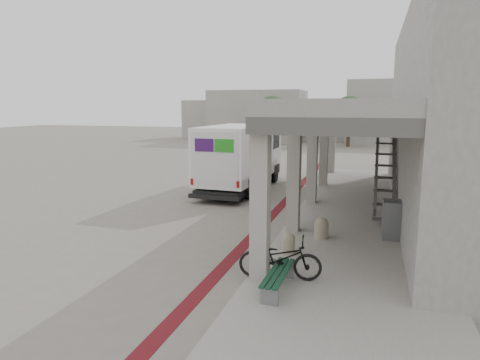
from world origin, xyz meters
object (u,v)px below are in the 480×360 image
(fedex_truck, at_px, (241,156))
(bicycle_black, at_px, (280,258))
(bench, at_px, (278,277))
(utility_cabinet, at_px, (391,219))

(fedex_truck, bearing_deg, bicycle_black, -66.80)
(bench, bearing_deg, bicycle_black, 99.50)
(fedex_truck, distance_m, utility_cabinet, 8.96)
(bench, bearing_deg, utility_cabinet, 63.34)
(fedex_truck, relative_size, bench, 4.20)
(bicycle_black, bearing_deg, fedex_truck, 14.02)
(utility_cabinet, xyz_separation_m, bicycle_black, (-2.43, -3.86, -0.07))
(utility_cabinet, bearing_deg, fedex_truck, 133.56)
(bicycle_black, bearing_deg, bench, -179.42)
(fedex_truck, height_order, utility_cabinet, fedex_truck)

